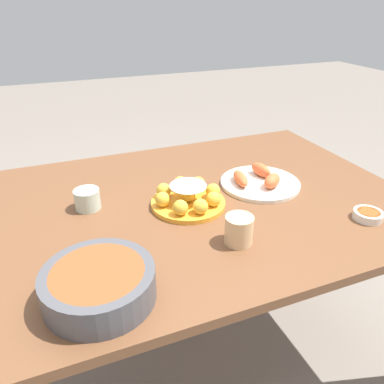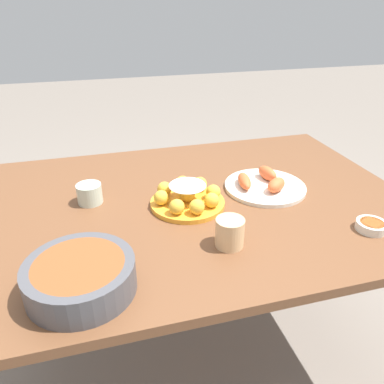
{
  "view_description": "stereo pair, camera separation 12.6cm",
  "coord_description": "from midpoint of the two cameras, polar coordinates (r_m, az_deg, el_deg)",
  "views": [
    {
      "loc": [
        0.43,
        1.05,
        1.35
      ],
      "look_at": [
        0.02,
        0.01,
        0.76
      ],
      "focal_mm": 35.0,
      "sensor_mm": 36.0,
      "label": 1
    },
    {
      "loc": [
        0.31,
        1.09,
        1.35
      ],
      "look_at": [
        0.02,
        0.01,
        0.76
      ],
      "focal_mm": 35.0,
      "sensor_mm": 36.0,
      "label": 2
    }
  ],
  "objects": [
    {
      "name": "seafood_platter",
      "position": [
        1.4,
        7.71,
        1.62
      ],
      "size": [
        0.29,
        0.29,
        0.06
      ],
      "color": "silver",
      "rests_on": "dining_table"
    },
    {
      "name": "dining_table",
      "position": [
        1.33,
        -2.14,
        -4.23
      ],
      "size": [
        1.47,
        1.03,
        0.72
      ],
      "color": "brown",
      "rests_on": "ground_plane"
    },
    {
      "name": "ground_plane",
      "position": [
        1.76,
        -1.75,
        -22.2
      ],
      "size": [
        12.0,
        12.0,
        0.0
      ],
      "primitive_type": "plane",
      "color": "slate"
    },
    {
      "name": "sauce_bowl",
      "position": [
        1.28,
        22.75,
        -3.32
      ],
      "size": [
        0.09,
        0.09,
        0.03
      ],
      "color": "silver",
      "rests_on": "dining_table"
    },
    {
      "name": "serving_bowl",
      "position": [
        0.92,
        -17.95,
        -13.3
      ],
      "size": [
        0.26,
        0.26,
        0.08
      ],
      "color": "#4C4C51",
      "rests_on": "dining_table"
    },
    {
      "name": "cup_far",
      "position": [
        1.06,
        3.78,
        -5.89
      ],
      "size": [
        0.08,
        0.08,
        0.08
      ],
      "color": "#DBB27F",
      "rests_on": "dining_table"
    },
    {
      "name": "cake_plate",
      "position": [
        1.25,
        -3.43,
        -0.89
      ],
      "size": [
        0.25,
        0.25,
        0.08
      ],
      "color": "gold",
      "rests_on": "dining_table"
    },
    {
      "name": "cup_near",
      "position": [
        1.29,
        -18.38,
        -1.13
      ],
      "size": [
        0.08,
        0.08,
        0.07
      ],
      "color": "beige",
      "rests_on": "dining_table"
    }
  ]
}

